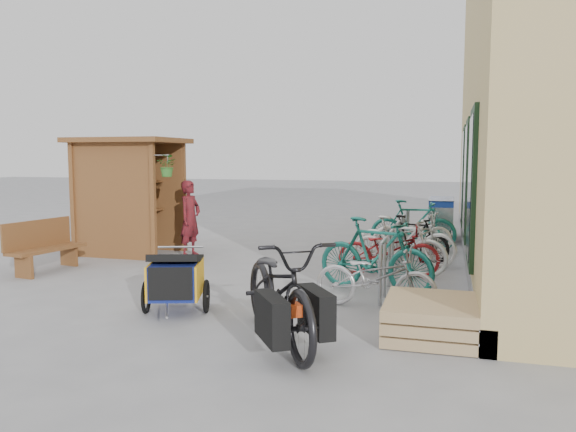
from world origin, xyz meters
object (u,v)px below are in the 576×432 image
(pallet_stack, at_px, (430,318))
(cargo_bike, at_px, (280,291))
(bench, at_px, (44,245))
(person_kiosk, at_px, (190,218))
(bike_1, at_px, (375,255))
(bike_6, at_px, (412,232))
(bike_2, at_px, (389,250))
(bike_0, at_px, (375,277))
(bike_3, at_px, (399,246))
(bike_4, at_px, (406,239))
(bike_5, at_px, (411,239))
(shopping_carts, at_px, (441,215))
(child_trailer, at_px, (176,277))
(bike_7, at_px, (413,225))
(kiosk, at_px, (126,179))

(pallet_stack, relative_size, cargo_bike, 0.52)
(bench, relative_size, person_kiosk, 0.97)
(bike_1, distance_m, bike_6, 3.70)
(bike_2, bearing_deg, pallet_stack, -170.04)
(cargo_bike, bearing_deg, person_kiosk, 91.35)
(bike_0, bearing_deg, cargo_bike, 162.06)
(bike_3, distance_m, bike_4, 0.94)
(cargo_bike, distance_m, bike_5, 5.40)
(shopping_carts, relative_size, bike_0, 1.20)
(pallet_stack, bearing_deg, child_trailer, 177.92)
(bench, distance_m, person_kiosk, 2.81)
(bike_1, bearing_deg, bike_0, -153.15)
(person_kiosk, relative_size, bike_7, 0.85)
(child_trailer, height_order, bike_0, bike_0)
(bike_6, bearing_deg, bike_5, 166.77)
(pallet_stack, distance_m, bike_3, 3.36)
(bike_5, bearing_deg, kiosk, 113.52)
(shopping_carts, xyz_separation_m, bike_2, (-0.79, -4.66, -0.16))
(bench, relative_size, bike_7, 0.82)
(person_kiosk, bearing_deg, child_trailer, -146.92)
(cargo_bike, bearing_deg, bike_6, 46.96)
(person_kiosk, xyz_separation_m, bike_7, (4.32, 1.94, -0.22))
(bike_0, relative_size, bike_7, 0.90)
(cargo_bike, height_order, bike_0, cargo_bike)
(kiosk, xyz_separation_m, bike_7, (5.72, 2.05, -1.00))
(bike_1, distance_m, bike_3, 1.39)
(bike_4, distance_m, bike_7, 1.70)
(kiosk, bearing_deg, bike_0, -27.61)
(kiosk, bearing_deg, bike_7, 19.73)
(pallet_stack, relative_size, bike_3, 0.71)
(person_kiosk, distance_m, bike_2, 4.18)
(shopping_carts, distance_m, bike_0, 6.87)
(child_trailer, bearing_deg, person_kiosk, 95.57)
(pallet_stack, xyz_separation_m, bike_7, (-0.56, 5.92, 0.34))
(shopping_carts, distance_m, child_trailer, 8.33)
(bike_5, height_order, bike_7, bike_7)
(bike_0, relative_size, bike_1, 0.88)
(child_trailer, bearing_deg, cargo_bike, -43.97)
(bike_3, bearing_deg, bike_5, 4.65)
(bike_6, bearing_deg, bike_0, 161.75)
(cargo_bike, xyz_separation_m, bike_7, (1.00, 6.63, -0.04))
(bench, bearing_deg, pallet_stack, -6.82)
(cargo_bike, xyz_separation_m, bike_1, (0.68, 2.61, -0.02))
(bike_0, bearing_deg, child_trailer, 116.93)
(bike_2, relative_size, bike_3, 1.01)
(child_trailer, distance_m, bike_6, 6.08)
(bike_0, relative_size, bike_4, 0.87)
(bike_2, relative_size, bike_7, 0.93)
(bench, relative_size, cargo_bike, 0.65)
(bike_2, xyz_separation_m, bike_6, (0.24, 2.45, -0.01))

